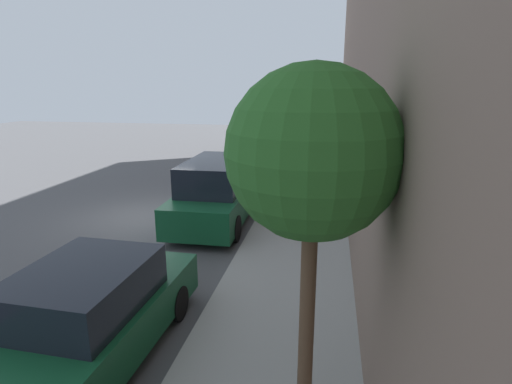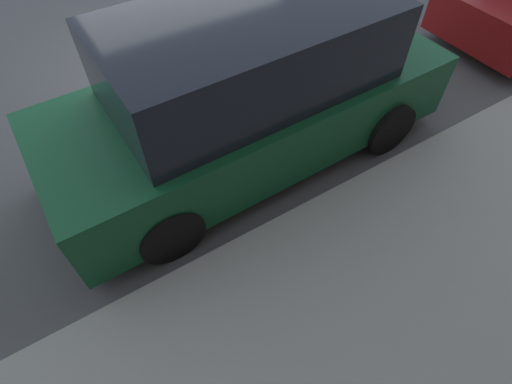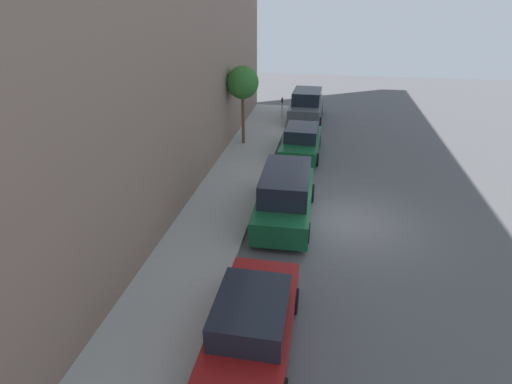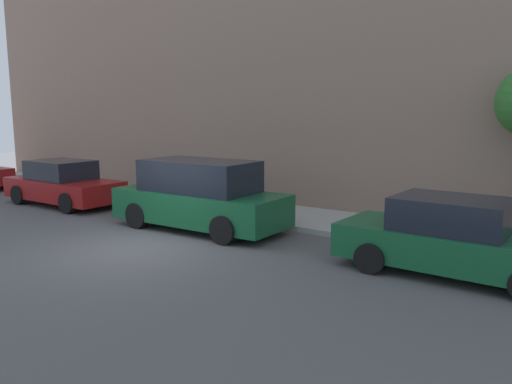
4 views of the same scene
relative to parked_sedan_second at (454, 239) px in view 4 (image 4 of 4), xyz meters
name	(u,v)px [view 4 (image 4 of 4)]	position (x,y,z in m)	size (l,w,h in m)	color
ground_plane	(138,248)	(-2.20, 6.60, -0.73)	(60.00, 60.00, 0.00)	#515154
sidewalk	(255,212)	(2.64, 6.60, -0.65)	(2.69, 32.00, 0.15)	#9E9E99
parked_sedan_second	(454,239)	(0.00, 0.00, 0.00)	(1.93, 4.55, 1.54)	#14512D
parked_minivan_third	(200,196)	(0.10, 6.66, 0.19)	(2.02, 4.94, 1.90)	#14512D
parked_sedan_fourth	(63,184)	(0.16, 12.94, 0.00)	(1.92, 4.51, 1.54)	maroon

